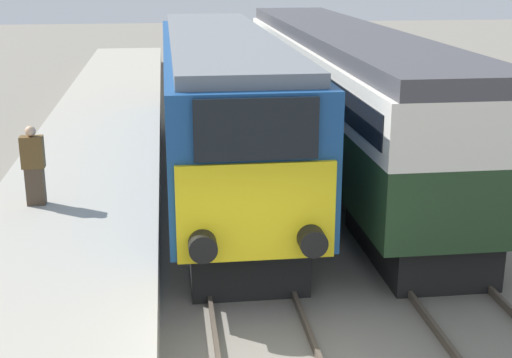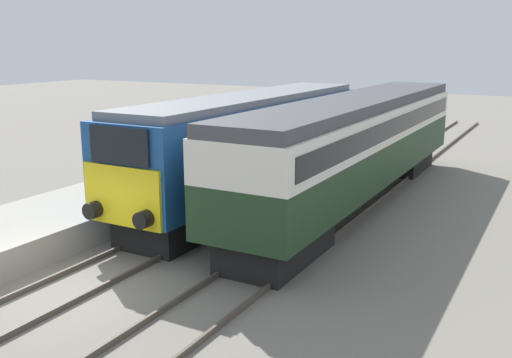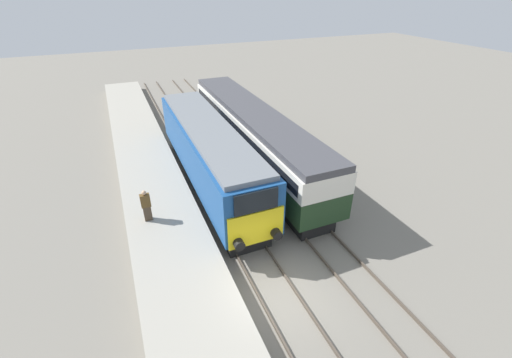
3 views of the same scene
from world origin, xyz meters
name	(u,v)px [view 3 (image 3 of 3)]	position (x,y,z in m)	size (l,w,h in m)	color
ground_plane	(278,297)	(0.00, 0.00, 0.00)	(120.00, 120.00, 0.00)	slate
platform_left	(158,201)	(-3.30, 8.00, 0.41)	(3.50, 50.00, 0.82)	#9E998C
rails_near_track	(235,223)	(0.00, 5.00, 0.07)	(1.51, 60.00, 0.14)	#4C4238
rails_far_track	(294,208)	(3.40, 5.00, 0.07)	(1.50, 60.00, 0.14)	#4C4238
locomotive	(209,153)	(0.00, 9.09, 2.16)	(2.70, 14.17, 3.87)	black
passenger_carriage	(254,132)	(3.40, 10.69, 2.31)	(2.75, 17.12, 3.82)	black
person_on_platform	(146,206)	(-3.98, 5.95, 1.61)	(0.44, 0.26, 1.62)	#473828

